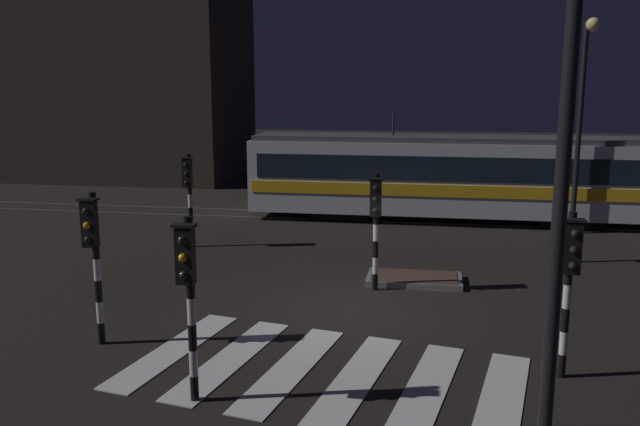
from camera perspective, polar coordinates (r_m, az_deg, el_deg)
The scene contains 15 objects.
ground_plane at distance 15.59m, azimuth 2.40°, elevation -8.37°, with size 120.00×120.00×0.00m, color black.
rail_near at distance 25.31m, azimuth 5.33°, elevation -0.75°, with size 80.00×0.12×0.03m, color #59595E.
rail_far at distance 26.71m, azimuth 5.57°, elevation -0.13°, with size 80.00×0.12×0.03m, color #59595E.
crosswalk_zebra at distance 12.38m, azimuth 0.29°, elevation -13.63°, with size 7.61×5.22×0.02m.
traffic_island at distance 17.83m, azimuth 8.11°, elevation -5.65°, with size 2.49×1.35×0.18m.
traffic_light_kerb_mid_left at distance 10.79m, azimuth -11.28°, elevation -5.95°, with size 0.36×0.42×3.13m.
traffic_light_median_centre at distance 16.53m, azimuth 4.83°, elevation -0.16°, with size 0.36×0.42×3.00m.
traffic_light_corner_far_left at distance 21.37m, azimuth -11.25°, elevation 2.26°, with size 0.36×0.42×3.02m.
traffic_light_corner_far_right at distance 20.24m, azimuth 20.04°, elevation 1.31°, with size 0.36×0.42×3.02m.
traffic_light_corner_near_left at distance 13.71m, azimuth -18.95°, elevation -2.74°, with size 0.36×0.42×3.11m.
traffic_light_corner_near_right at distance 12.27m, azimuth 20.72°, elevation -4.73°, with size 0.36×0.42×3.03m.
street_lamp_near_kerb at distance 8.10m, azimuth 20.61°, elevation 5.08°, with size 0.44×1.21×6.97m.
street_lamp_trackside_right at distance 24.18m, azimuth 21.69°, elevation 8.92°, with size 0.44×1.21×7.26m.
tram at distance 25.67m, azimuth 11.42°, elevation 3.16°, with size 15.66×2.58×4.15m.
building_backdrop at distance 39.26m, azimuth -16.81°, elevation 10.57°, with size 13.30×8.00×10.31m, color #382D28.
Camera 1 is at (1.83, -14.58, 5.19)m, focal length 37.16 mm.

